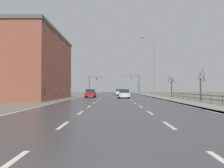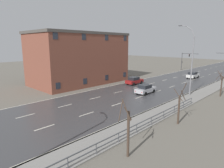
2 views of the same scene
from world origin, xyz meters
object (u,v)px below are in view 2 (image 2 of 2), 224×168
Objects in this scene: car_distant at (134,81)px; brick_building at (80,58)px; car_far_left at (145,89)px; street_lamp_midground at (191,62)px; traffic_signal_left at (185,59)px; car_far_right at (193,75)px.

car_distant is 12.65m from brick_building.
car_distant is at bearing 140.46° from car_far_left.
traffic_signal_left is (-14.31, 30.41, -1.76)m from street_lamp_midground.
car_far_right is at bearing 55.82° from brick_building.
car_distant is (2.34, -29.46, -2.95)m from traffic_signal_left.
brick_building reaches higher than car_distant.
car_far_left is at bearing 6.50° from brick_building.
street_lamp_midground is 33.66m from traffic_signal_left.
street_lamp_midground is at bearing -3.56° from car_distant.
car_far_right is at bearing 90.09° from car_far_left.
street_lamp_midground is 18.72m from car_far_right.
street_lamp_midground is at bearing 14.97° from brick_building.
street_lamp_midground is 2.01× the size of traffic_signal_left.
car_far_left is (8.51, -34.39, -2.95)m from traffic_signal_left.
car_far_right is (-0.35, 21.02, 0.00)m from car_far_left.
car_distant and car_far_right have the same top height.
street_lamp_midground is 8.47m from car_far_left.
traffic_signal_left is at bearing 95.53° from car_distant.
car_distant is 17.11m from car_far_right.
street_lamp_midground is 0.56× the size of brick_building.
traffic_signal_left is 1.37× the size of car_far_left.
car_far_left and car_distant have the same top height.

